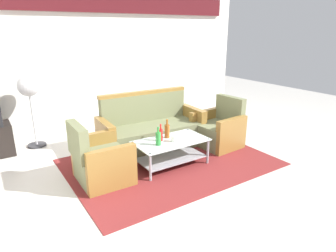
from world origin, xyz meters
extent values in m
plane|color=beige|center=(0.00, 0.00, 0.00)|extent=(14.00, 14.00, 0.00)
cube|color=silver|center=(0.00, 3.06, 1.40)|extent=(6.52, 0.12, 2.80)
cube|color=#4C1419|center=(0.00, 2.97, 2.47)|extent=(5.76, 0.08, 0.36)
cube|color=maroon|center=(-0.02, 0.71, 0.01)|extent=(3.06, 2.18, 0.01)
cube|color=#6B704C|center=(0.04, 1.35, 0.22)|extent=(1.63, 0.77, 0.42)
cube|color=#6B704C|center=(0.06, 1.67, 0.67)|extent=(1.60, 0.22, 0.48)
cube|color=olive|center=(0.88, 1.31, 0.32)|extent=(0.15, 0.70, 0.62)
cube|color=olive|center=(-0.80, 1.39, 0.32)|extent=(0.15, 0.70, 0.62)
cube|color=olive|center=(0.06, 1.67, 0.94)|extent=(1.64, 0.18, 0.06)
cube|color=#6B704C|center=(-1.10, 0.75, 0.21)|extent=(0.67, 0.61, 0.40)
cube|color=#6B704C|center=(-1.41, 0.75, 0.64)|extent=(0.13, 0.60, 0.45)
cube|color=olive|center=(-1.09, 1.08, 0.30)|extent=(0.66, 0.11, 0.58)
cube|color=olive|center=(-1.10, 0.42, 0.30)|extent=(0.66, 0.11, 0.58)
cube|color=#6B704C|center=(1.06, 0.84, 0.21)|extent=(0.70, 0.64, 0.40)
cube|color=#6B704C|center=(1.37, 0.87, 0.64)|extent=(0.16, 0.61, 0.45)
cube|color=olive|center=(1.08, 0.51, 0.30)|extent=(0.67, 0.15, 0.58)
cube|color=olive|center=(1.04, 1.17, 0.30)|extent=(0.67, 0.15, 0.58)
cube|color=silver|center=(-0.07, 0.62, 0.40)|extent=(1.10, 0.60, 0.02)
cube|color=#9E9EA5|center=(-0.07, 0.62, 0.13)|extent=(1.00, 0.52, 0.02)
cylinder|color=#9E9EA5|center=(-0.58, 0.88, 0.21)|extent=(0.04, 0.04, 0.40)
cylinder|color=#9E9EA5|center=(0.44, 0.88, 0.21)|extent=(0.04, 0.04, 0.40)
cylinder|color=#9E9EA5|center=(-0.58, 0.36, 0.21)|extent=(0.04, 0.04, 0.40)
cylinder|color=#9E9EA5|center=(0.44, 0.36, 0.21)|extent=(0.04, 0.04, 0.40)
cylinder|color=brown|center=(-0.05, 0.76, 0.51)|extent=(0.08, 0.08, 0.20)
cylinder|color=brown|center=(-0.05, 0.76, 0.66)|extent=(0.03, 0.03, 0.09)
cylinder|color=#2D8C38|center=(-0.32, 0.57, 0.51)|extent=(0.08, 0.08, 0.19)
cylinder|color=#2D8C38|center=(-0.32, 0.57, 0.64)|extent=(0.03, 0.03, 0.08)
cylinder|color=red|center=(-0.20, 0.70, 0.50)|extent=(0.06, 0.06, 0.18)
cylinder|color=red|center=(-0.20, 0.70, 0.63)|extent=(0.02, 0.02, 0.08)
cylinder|color=silver|center=(-0.06, 0.55, 0.46)|extent=(0.08, 0.08, 0.10)
cylinder|color=#2D2D33|center=(-1.64, 2.60, 0.01)|extent=(0.32, 0.32, 0.03)
cylinder|color=#B2B2B7|center=(-1.64, 2.60, 0.51)|extent=(0.03, 0.03, 0.95)
sphere|color=#B2B2B7|center=(-1.64, 2.60, 1.09)|extent=(0.36, 0.36, 0.36)
camera|label=1|loc=(-2.37, -2.83, 2.01)|focal=31.73mm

